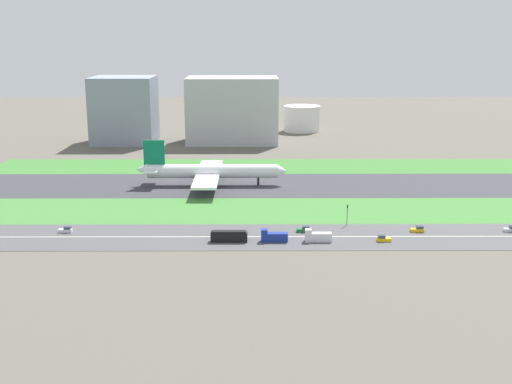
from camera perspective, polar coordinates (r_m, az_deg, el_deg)
The scene contains 20 objects.
ground_plane at distance 281.08m, azimuth 2.47°, elevation 0.60°, with size 800.00×800.00×0.00m, color #5B564C.
runway at distance 281.07m, azimuth 2.47°, elevation 0.61°, with size 280.00×46.00×0.10m, color #38383D.
grass_median_north at distance 321.08m, azimuth 2.13°, elevation 2.28°, with size 280.00×36.00×0.10m, color #3D7A33.
grass_median_south at distance 241.40m, azimuth 2.93°, elevation -1.62°, with size 280.00×36.00×0.10m, color #427F38.
highway at distance 210.78m, azimuth 3.41°, elevation -3.94°, with size 280.00×28.00×0.10m, color #4C4C4F.
highway_centerline at distance 210.77m, azimuth 3.41°, elevation -3.93°, with size 266.00×0.50×0.01m, color silver.
airliner at distance 280.03m, azimuth -4.16°, elevation 1.83°, with size 65.00×56.00×19.70m.
truck_1 at distance 206.11m, azimuth 5.43°, elevation -3.92°, with size 8.40×2.50×4.00m.
car_0 at distance 221.73m, azimuth 14.04°, elevation -3.21°, with size 4.40×1.80×2.00m.
bus_0 at distance 205.19m, azimuth -2.39°, elevation -3.91°, with size 11.60×2.50×3.50m.
car_4 at distance 209.44m, azimuth 11.13°, elevation -4.05°, with size 4.40×1.80×2.00m.
car_5 at distance 231.34m, azimuth 21.51°, elevation -3.06°, with size 4.40×1.80×2.00m.
truck_0 at distance 205.20m, azimuth 1.55°, elevation -3.95°, with size 8.40×2.50×4.00m.
car_1 at distance 223.58m, azimuth -16.36°, elevation -3.22°, with size 4.40×1.80×2.00m.
car_3 at distance 215.53m, azimuth 4.24°, elevation -3.31°, with size 4.40×1.80×2.00m.
traffic_light at distance 223.92m, azimuth 8.03°, elevation -1.85°, with size 0.36×0.50×7.20m.
terminal_building at distance 397.30m, azimuth -11.48°, elevation 7.09°, with size 36.36×34.71×39.07m, color gray.
hangar_building at distance 390.07m, azimuth -2.08°, elevation 7.21°, with size 53.78×34.12×38.77m, color #B2B2B7.
fuel_tank_west at distance 435.85m, azimuth -0.35°, elevation 6.51°, with size 24.15×24.15×17.41m, color silver.
fuel_tank_centre at distance 437.12m, azimuth 4.05°, elevation 6.46°, with size 24.47×24.47×16.95m, color silver.
Camera 1 is at (-13.53, -273.29, 64.33)m, focal length 45.51 mm.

